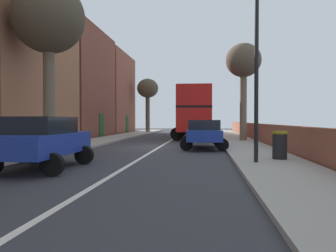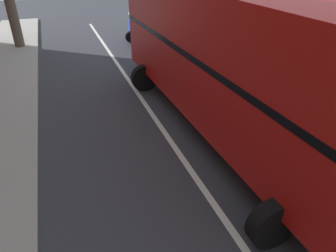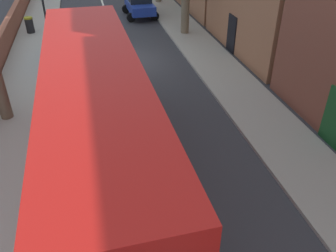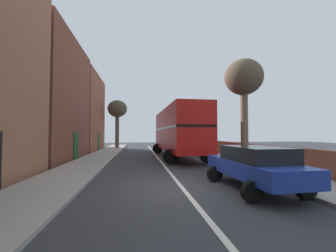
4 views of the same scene
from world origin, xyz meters
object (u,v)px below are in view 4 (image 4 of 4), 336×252
Objects in this scene: double_decker_bus at (177,130)px; street_tree_left_4 at (117,110)px; parked_car_blue_right_2 at (254,165)px; parked_car_blue_right_3 at (170,142)px; street_tree_right_3 at (244,81)px.

double_decker_bus is 1.76× the size of street_tree_left_4.
parked_car_blue_right_3 is (-0.00, 20.29, 0.07)m from parked_car_blue_right_2.
street_tree_right_3 is 1.04× the size of street_tree_left_4.
street_tree_left_4 is (-7.02, 22.53, 4.38)m from parked_car_blue_right_2.
street_tree_right_3 is (2.76, -14.52, 4.56)m from parked_car_blue_right_3.
double_decker_bus is 9.80m from parked_car_blue_right_3.
double_decker_bus is at bearing 94.32° from parked_car_blue_right_2.
street_tree_left_4 is (-9.77, 16.76, -0.25)m from street_tree_right_3.
parked_car_blue_right_3 is (0.80, 9.67, -1.39)m from double_decker_bus.
street_tree_right_3 reaches higher than parked_car_blue_right_3.
double_decker_bus is at bearing -94.73° from parked_car_blue_right_3.
double_decker_bus is 1.69× the size of street_tree_right_3.
street_tree_right_3 reaches higher than parked_car_blue_right_2.
street_tree_right_3 is at bearing -53.76° from double_decker_bus.
street_tree_right_3 reaches higher than street_tree_left_4.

